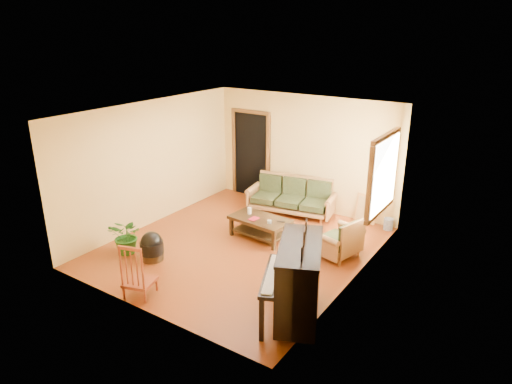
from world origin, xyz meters
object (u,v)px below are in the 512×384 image
Objects in this scene: armchair at (339,237)px; piano at (299,282)px; coffee_table at (260,228)px; footstool at (152,249)px; red_chair at (139,269)px; ceramic_crock at (388,224)px; sofa at (291,196)px; potted_plant at (127,236)px.

piano is (0.32, -2.09, 0.20)m from armchair.
armchair reaches higher than coffee_table.
footstool is 0.46× the size of red_chair.
red_chair is at bearing -109.87° from armchair.
footstool is 1.72× the size of ceramic_crock.
ceramic_crock is at bearing 45.12° from red_chair.
sofa is 2.18m from ceramic_crock.
piano is 3.61m from potted_plant.
ceramic_crock is (2.12, 0.37, -0.29)m from sofa.
armchair is at bearing -103.50° from ceramic_crock.
armchair is 1.85× the size of footstool.
sofa is 7.81× the size of ceramic_crock.
red_chair is 1.30× the size of potted_plant.
piano is at bearing -1.95° from footstool.
footstool is (-1.14, -1.83, -0.02)m from coffee_table.
sofa is at bearing 72.80° from footstool.
armchair is at bearing 5.61° from coffee_table.
piano is at bearing -66.16° from armchair.
potted_plant is at bearing -132.72° from armchair.
armchair is at bearing -47.19° from sofa.
sofa is at bearing 65.00° from potted_plant.
coffee_table is 1.52× the size of armchair.
red_chair is at bearing -53.39° from footstool.
armchair is at bearing 38.16° from red_chair.
armchair reaches higher than ceramic_crock.
sofa is 1.46m from coffee_table.
piano is (2.04, -3.37, 0.18)m from sofa.
sofa is 2.73× the size of potted_plant.
piano is 2.51m from red_chair.
coffee_table is (0.13, -1.44, -0.19)m from sofa.
piano reaches higher than armchair.
red_chair is (-0.32, -4.19, 0.05)m from sofa.
ceramic_crock is at bearing 91.75° from armchair.
sofa reaches higher than coffee_table.
piano is at bearing 2.52° from red_chair.
potted_plant is at bearing -134.76° from ceramic_crock.
armchair reaches higher than potted_plant.
coffee_table is at bearing -95.56° from sofa.
potted_plant is (-1.56, -3.34, -0.06)m from sofa.
sofa reaches higher than footstool.
potted_plant is at bearing -125.56° from sofa.
armchair is 3.39m from footstool.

